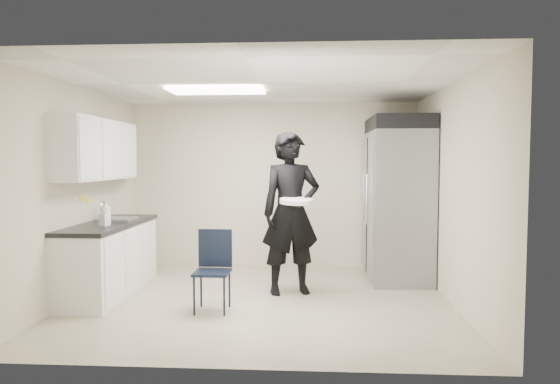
# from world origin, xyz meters

# --- Properties ---
(floor) EXTENTS (4.50, 4.50, 0.00)m
(floor) POSITION_xyz_m (0.00, 0.00, 0.00)
(floor) COLOR tan
(floor) RESTS_ON ground
(ceiling) EXTENTS (4.50, 4.50, 0.00)m
(ceiling) POSITION_xyz_m (0.00, 0.00, 2.60)
(ceiling) COLOR silver
(ceiling) RESTS_ON back_wall
(back_wall) EXTENTS (4.50, 0.00, 4.50)m
(back_wall) POSITION_xyz_m (0.00, 2.00, 1.30)
(back_wall) COLOR beige
(back_wall) RESTS_ON floor
(left_wall) EXTENTS (0.00, 4.00, 4.00)m
(left_wall) POSITION_xyz_m (-2.25, 0.00, 1.30)
(left_wall) COLOR beige
(left_wall) RESTS_ON floor
(right_wall) EXTENTS (0.00, 4.00, 4.00)m
(right_wall) POSITION_xyz_m (2.25, 0.00, 1.30)
(right_wall) COLOR beige
(right_wall) RESTS_ON floor
(ceiling_panel) EXTENTS (1.20, 0.60, 0.02)m
(ceiling_panel) POSITION_xyz_m (-0.60, 0.40, 2.57)
(ceiling_panel) COLOR white
(ceiling_panel) RESTS_ON ceiling
(lower_counter) EXTENTS (0.60, 1.90, 0.86)m
(lower_counter) POSITION_xyz_m (-1.95, 0.20, 0.43)
(lower_counter) COLOR silver
(lower_counter) RESTS_ON floor
(countertop) EXTENTS (0.64, 1.95, 0.05)m
(countertop) POSITION_xyz_m (-1.95, 0.20, 0.89)
(countertop) COLOR black
(countertop) RESTS_ON lower_counter
(sink) EXTENTS (0.42, 0.40, 0.14)m
(sink) POSITION_xyz_m (-1.93, 0.45, 0.87)
(sink) COLOR gray
(sink) RESTS_ON countertop
(faucet) EXTENTS (0.02, 0.02, 0.24)m
(faucet) POSITION_xyz_m (-2.13, 0.45, 1.02)
(faucet) COLOR silver
(faucet) RESTS_ON countertop
(upper_cabinets) EXTENTS (0.35, 1.80, 0.75)m
(upper_cabinets) POSITION_xyz_m (-2.08, 0.20, 1.83)
(upper_cabinets) COLOR silver
(upper_cabinets) RESTS_ON left_wall
(towel_dispenser) EXTENTS (0.22, 0.30, 0.35)m
(towel_dispenser) POSITION_xyz_m (-2.14, 1.35, 1.62)
(towel_dispenser) COLOR black
(towel_dispenser) RESTS_ON left_wall
(notice_sticker_left) EXTENTS (0.00, 0.12, 0.07)m
(notice_sticker_left) POSITION_xyz_m (-2.24, 0.10, 1.22)
(notice_sticker_left) COLOR yellow
(notice_sticker_left) RESTS_ON left_wall
(notice_sticker_right) EXTENTS (0.00, 0.12, 0.07)m
(notice_sticker_right) POSITION_xyz_m (-2.24, 0.30, 1.18)
(notice_sticker_right) COLOR yellow
(notice_sticker_right) RESTS_ON left_wall
(commercial_fridge) EXTENTS (0.80, 1.35, 2.10)m
(commercial_fridge) POSITION_xyz_m (1.83, 1.27, 1.05)
(commercial_fridge) COLOR gray
(commercial_fridge) RESTS_ON floor
(fridge_compressor) EXTENTS (0.80, 1.35, 0.20)m
(fridge_compressor) POSITION_xyz_m (1.83, 1.27, 2.20)
(fridge_compressor) COLOR black
(fridge_compressor) RESTS_ON commercial_fridge
(folding_chair) EXTENTS (0.39, 0.39, 0.88)m
(folding_chair) POSITION_xyz_m (-0.51, -0.46, 0.44)
(folding_chair) COLOR black
(folding_chair) RESTS_ON floor
(man_tuxedo) EXTENTS (0.87, 0.70, 2.05)m
(man_tuxedo) POSITION_xyz_m (0.34, 0.37, 1.03)
(man_tuxedo) COLOR black
(man_tuxedo) RESTS_ON floor
(bucket_lid) EXTENTS (0.51, 0.51, 0.05)m
(bucket_lid) POSITION_xyz_m (0.42, 0.13, 1.20)
(bucket_lid) COLOR white
(bucket_lid) RESTS_ON man_tuxedo
(soap_bottle_a) EXTENTS (0.15, 0.15, 0.31)m
(soap_bottle_a) POSITION_xyz_m (-1.86, -0.10, 1.07)
(soap_bottle_a) COLOR silver
(soap_bottle_a) RESTS_ON countertop
(soap_bottle_b) EXTENTS (0.12, 0.12, 0.21)m
(soap_bottle_b) POSITION_xyz_m (-1.87, -0.12, 1.02)
(soap_bottle_b) COLOR silver
(soap_bottle_b) RESTS_ON countertop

